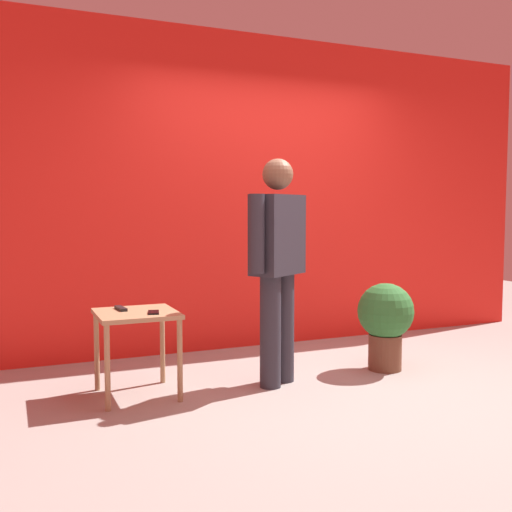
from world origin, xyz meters
TOP-DOWN VIEW (x-y plane):
  - ground_plane at (0.00, 0.00)m, footprint 12.00×12.00m
  - back_wall_red at (0.00, 1.56)m, footprint 5.87×0.12m
  - standing_person at (-0.43, 0.32)m, footprint 0.59×0.43m
  - side_table at (-1.41, 0.45)m, footprint 0.53×0.53m
  - cell_phone at (-1.32, 0.34)m, footprint 0.10×0.16m
  - tv_remote at (-1.50, 0.55)m, footprint 0.06×0.17m
  - potted_plant at (0.52, 0.34)m, footprint 0.44×0.44m

SIDE VIEW (x-z plane):
  - ground_plane at x=0.00m, z-range 0.00..0.00m
  - potted_plant at x=0.52m, z-range 0.06..0.75m
  - side_table at x=-1.41m, z-range 0.20..0.78m
  - cell_phone at x=-1.32m, z-range 0.58..0.59m
  - tv_remote at x=-1.50m, z-range 0.58..0.60m
  - standing_person at x=-0.43m, z-range 0.10..1.72m
  - back_wall_red at x=0.00m, z-range 0.00..2.84m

